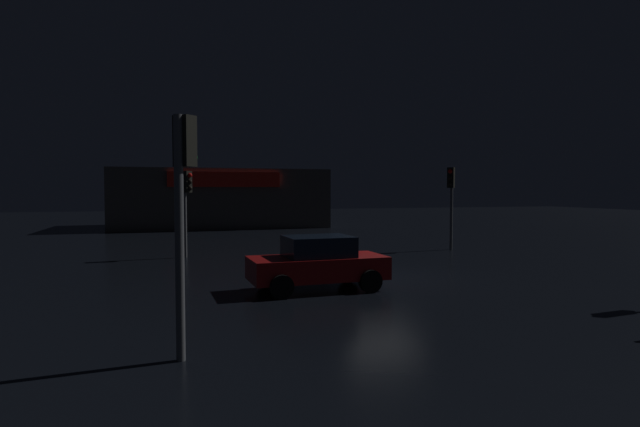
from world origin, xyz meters
The scene contains 6 objects.
ground_plane centered at (0.00, 0.00, 0.00)m, with size 120.00×120.00×0.00m, color black.
store_building centered at (-2.86, 26.13, 2.28)m, with size 16.24×9.27×4.55m.
traffic_signal_main centered at (-6.57, -6.50, 2.91)m, with size 0.42×0.42×4.19m.
traffic_signal_cross_left centered at (-6.04, 6.97, 2.72)m, with size 0.41×0.43×3.75m.
traffic_signal_cross_right centered at (6.41, 6.21, 2.90)m, with size 0.42×0.42×4.03m.
car_near centered at (-2.65, -1.41, 0.81)m, with size 4.02×2.03×1.59m.
Camera 1 is at (-6.81, -15.36, 2.92)m, focal length 28.18 mm.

